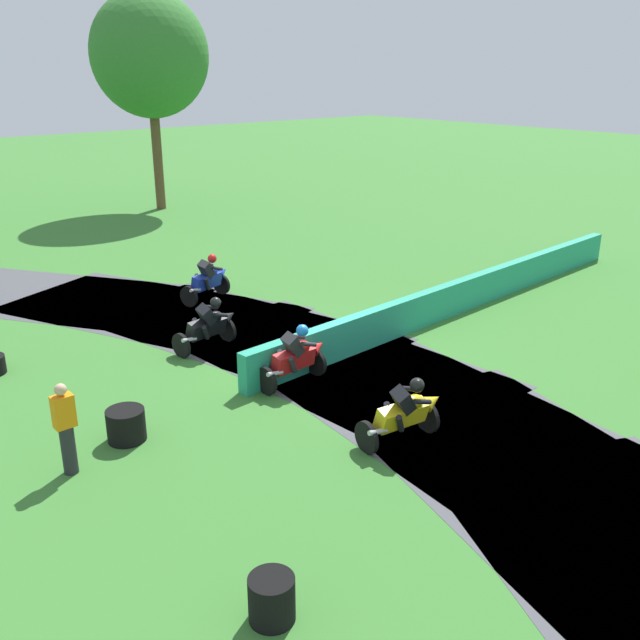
# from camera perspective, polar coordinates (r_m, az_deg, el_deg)

# --- Properties ---
(ground_plane) EXTENTS (120.00, 120.00, 0.00)m
(ground_plane) POSITION_cam_1_polar(r_m,az_deg,el_deg) (16.33, 1.03, -3.26)
(ground_plane) COLOR #38752D
(track_asphalt) EXTENTS (9.43, 26.86, 0.01)m
(track_asphalt) POSITION_cam_1_polar(r_m,az_deg,el_deg) (15.65, -1.77, -4.33)
(track_asphalt) COLOR #47474C
(track_asphalt) RESTS_ON ground
(safety_barrier) EXTENTS (15.70, 1.28, 0.90)m
(safety_barrier) POSITION_cam_1_polar(r_m,az_deg,el_deg) (20.00, 11.68, 2.10)
(safety_barrier) COLOR #239375
(safety_barrier) RESTS_ON ground
(motorcycle_lead_yellow) EXTENTS (1.70, 0.95, 1.42)m
(motorcycle_lead_yellow) POSITION_cam_1_polar(r_m,az_deg,el_deg) (12.73, 6.95, -7.33)
(motorcycle_lead_yellow) COLOR black
(motorcycle_lead_yellow) RESTS_ON ground
(motorcycle_chase_red) EXTENTS (1.68, 0.78, 1.43)m
(motorcycle_chase_red) POSITION_cam_1_polar(r_m,az_deg,el_deg) (14.89, -1.90, -2.92)
(motorcycle_chase_red) COLOR black
(motorcycle_chase_red) RESTS_ON ground
(motorcycle_trailing_black) EXTENTS (1.69, 0.95, 1.42)m
(motorcycle_trailing_black) POSITION_cam_1_polar(r_m,az_deg,el_deg) (16.94, -8.92, -0.34)
(motorcycle_trailing_black) COLOR black
(motorcycle_trailing_black) RESTS_ON ground
(motorcycle_fourth_blue) EXTENTS (1.72, 1.10, 1.43)m
(motorcycle_fourth_blue) POSITION_cam_1_polar(r_m,az_deg,el_deg) (20.56, -8.99, 3.36)
(motorcycle_fourth_blue) COLOR black
(motorcycle_fourth_blue) RESTS_ON ground
(tire_stack_near) EXTENTS (0.58, 0.58, 0.60)m
(tire_stack_near) POSITION_cam_1_polar(r_m,az_deg,el_deg) (9.26, -3.92, -21.56)
(tire_stack_near) COLOR black
(tire_stack_near) RESTS_ON ground
(tire_stack_mid_a) EXTENTS (0.70, 0.70, 0.60)m
(tire_stack_mid_a) POSITION_cam_1_polar(r_m,az_deg,el_deg) (13.35, -15.40, -8.18)
(tire_stack_mid_a) COLOR black
(tire_stack_mid_a) RESTS_ON ground
(track_marshal) EXTENTS (0.34, 0.24, 1.63)m
(track_marshal) POSITION_cam_1_polar(r_m,az_deg,el_deg) (12.40, -19.85, -8.28)
(track_marshal) COLOR #232328
(track_marshal) RESTS_ON ground
(tree_far_right) EXTENTS (5.20, 5.20, 9.60)m
(tree_far_right) POSITION_cam_1_polar(r_m,az_deg,el_deg) (34.18, -13.60, 20.09)
(tree_far_right) COLOR brown
(tree_far_right) RESTS_ON ground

